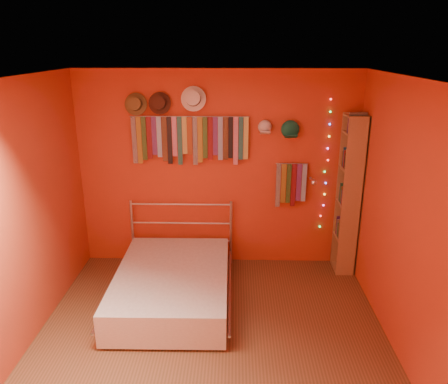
# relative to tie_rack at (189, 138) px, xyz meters

# --- Properties ---
(ground) EXTENTS (3.50, 3.50, 0.00)m
(ground) POSITION_rel_tie_rack_xyz_m (0.34, -1.69, -1.68)
(ground) COLOR brown
(ground) RESTS_ON ground
(back_wall) EXTENTS (3.50, 0.02, 2.50)m
(back_wall) POSITION_rel_tie_rack_xyz_m (0.34, 0.06, -0.43)
(back_wall) COLOR #AE3E1C
(back_wall) RESTS_ON ground
(right_wall) EXTENTS (0.02, 3.50, 2.50)m
(right_wall) POSITION_rel_tie_rack_xyz_m (2.09, -1.69, -0.43)
(right_wall) COLOR #AE3E1C
(right_wall) RESTS_ON ground
(left_wall) EXTENTS (0.02, 3.50, 2.50)m
(left_wall) POSITION_rel_tie_rack_xyz_m (-1.41, -1.69, -0.43)
(left_wall) COLOR #AE3E1C
(left_wall) RESTS_ON ground
(ceiling) EXTENTS (3.50, 3.50, 0.02)m
(ceiling) POSITION_rel_tie_rack_xyz_m (0.34, -1.69, 0.82)
(ceiling) COLOR white
(ceiling) RESTS_ON back_wall
(tie_rack) EXTENTS (1.45, 0.03, 0.60)m
(tie_rack) POSITION_rel_tie_rack_xyz_m (0.00, 0.00, 0.00)
(tie_rack) COLOR #B7B7BC
(tie_rack) RESTS_ON back_wall
(small_tie_rack) EXTENTS (0.40, 0.03, 0.57)m
(small_tie_rack) POSITION_rel_tie_rack_xyz_m (1.26, -0.00, -0.57)
(small_tie_rack) COLOR #B7B7BC
(small_tie_rack) RESTS_ON back_wall
(fedora_olive) EXTENTS (0.27, 0.15, 0.27)m
(fedora_olive) POSITION_rel_tie_rack_xyz_m (-0.63, -0.03, 0.41)
(fedora_olive) COLOR brown
(fedora_olive) RESTS_ON back_wall
(fedora_brown) EXTENTS (0.27, 0.14, 0.26)m
(fedora_brown) POSITION_rel_tie_rack_xyz_m (-0.35, -0.03, 0.42)
(fedora_brown) COLOR #3F2016
(fedora_brown) RESTS_ON back_wall
(fedora_white) EXTENTS (0.30, 0.16, 0.30)m
(fedora_white) POSITION_rel_tie_rack_xyz_m (0.06, -0.03, 0.48)
(fedora_white) COLOR white
(fedora_white) RESTS_ON back_wall
(cap_white) EXTENTS (0.17, 0.22, 0.17)m
(cap_white) POSITION_rel_tie_rack_xyz_m (0.91, 0.01, 0.13)
(cap_white) COLOR silver
(cap_white) RESTS_ON back_wall
(cap_green) EXTENTS (0.20, 0.25, 0.20)m
(cap_green) POSITION_rel_tie_rack_xyz_m (1.22, 0.01, 0.10)
(cap_green) COLOR #16654A
(cap_green) RESTS_ON back_wall
(fairy_lights) EXTENTS (0.06, 0.02, 1.66)m
(fairy_lights) POSITION_rel_tie_rack_xyz_m (1.69, 0.02, -0.35)
(fairy_lights) COLOR #FF3333
(fairy_lights) RESTS_ON back_wall
(reading_lamp) EXTENTS (0.07, 0.28, 0.08)m
(reading_lamp) POSITION_rel_tie_rack_xyz_m (1.51, -0.15, -0.50)
(reading_lamp) COLOR #B7B7BC
(reading_lamp) RESTS_ON back_wall
(bookshelf) EXTENTS (0.25, 0.34, 2.00)m
(bookshelf) POSITION_rel_tie_rack_xyz_m (2.00, -0.16, -0.67)
(bookshelf) COLOR olive
(bookshelf) RESTS_ON ground
(bed) EXTENTS (1.33, 1.82, 0.87)m
(bed) POSITION_rel_tie_rack_xyz_m (-0.13, -0.95, -1.48)
(bed) COLOR #B7B7BC
(bed) RESTS_ON ground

